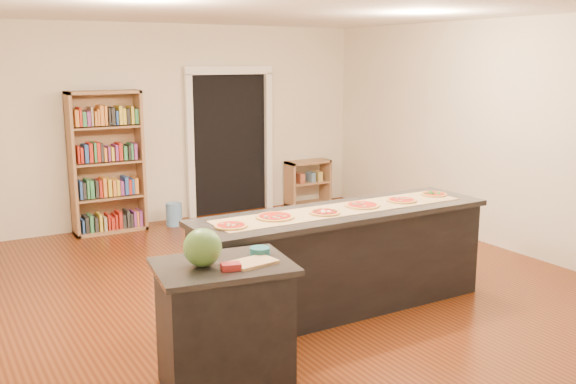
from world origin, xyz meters
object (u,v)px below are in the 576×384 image
waste_bin (174,214)px  low_shelf (308,183)px  kitchen_island (342,259)px  bookshelf (107,163)px  side_counter (224,326)px  watermelon (203,247)px

waste_bin → low_shelf: bearing=3.8°
low_shelf → waste_bin: size_ratio=2.21×
kitchen_island → bookshelf: 4.04m
side_counter → low_shelf: (3.64, 4.67, -0.11)m
bookshelf → low_shelf: size_ratio=2.65×
kitchen_island → watermelon: 1.98m
bookshelf → side_counter: bearing=-95.4°
bookshelf → waste_bin: (0.86, -0.14, -0.79)m
bookshelf → watermelon: size_ratio=7.19×
bookshelf → watermelon: (-0.58, -4.63, 0.11)m
side_counter → waste_bin: side_counter is taller
kitchen_island → side_counter: (-1.58, -0.81, -0.01)m
kitchen_island → low_shelf: 4.38m
side_counter → waste_bin: bearing=82.1°
watermelon → waste_bin: bearing=72.2°
side_counter → waste_bin: size_ratio=2.89×
side_counter → low_shelf: bearing=60.3°
bookshelf → watermelon: bearing=-97.2°
side_counter → watermelon: size_ratio=3.54×
side_counter → low_shelf: size_ratio=1.31×
kitchen_island → watermelon: bearing=-155.6°
low_shelf → bookshelf: bearing=-179.7°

